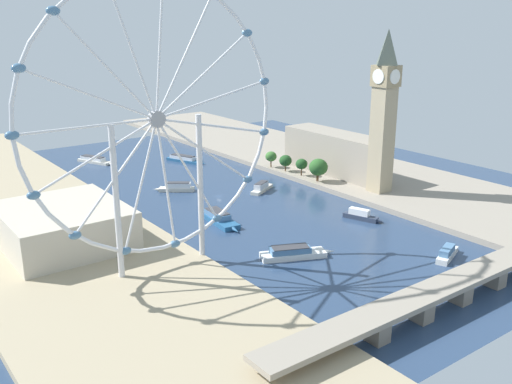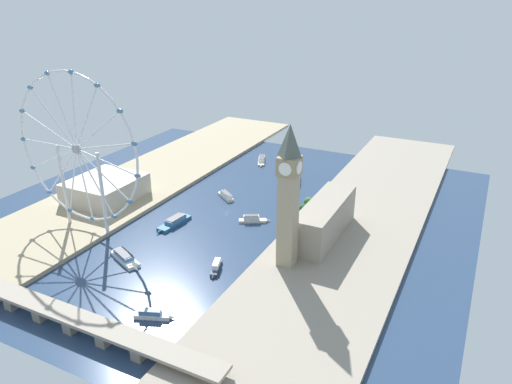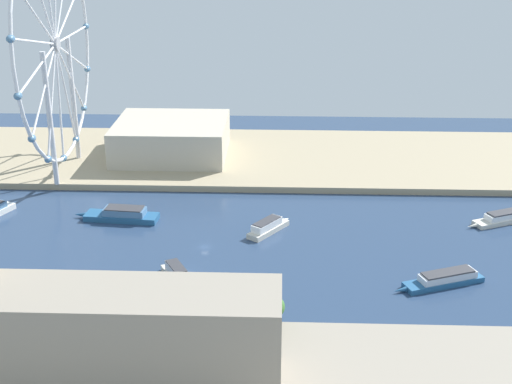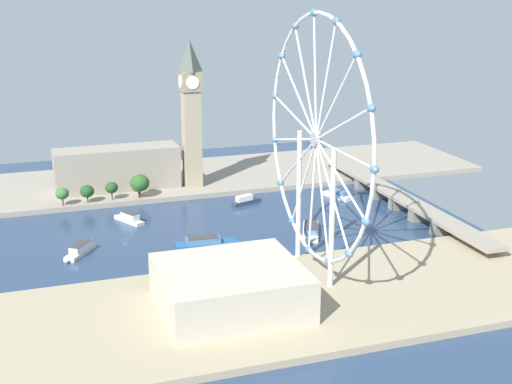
% 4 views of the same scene
% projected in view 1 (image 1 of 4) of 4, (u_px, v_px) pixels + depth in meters
% --- Properties ---
extents(ground_plane, '(372.80, 372.80, 0.00)m').
position_uv_depth(ground_plane, '(219.00, 196.00, 339.68)').
color(ground_plane, navy).
extents(riverbank_left, '(90.00, 520.00, 3.00)m').
position_uv_depth(riverbank_left, '(342.00, 168.00, 397.05)').
color(riverbank_left, gray).
rests_on(riverbank_left, ground_plane).
extents(riverbank_right, '(90.00, 520.00, 3.00)m').
position_uv_depth(riverbank_right, '(45.00, 230.00, 281.43)').
color(riverbank_right, tan).
rests_on(riverbank_right, ground_plane).
extents(clock_tower, '(13.20, 13.20, 92.31)m').
position_uv_depth(clock_tower, '(384.00, 110.00, 325.81)').
color(clock_tower, tan).
rests_on(clock_tower, riverbank_left).
extents(parliament_block, '(22.00, 76.88, 26.43)m').
position_uv_depth(parliament_block, '(335.00, 153.00, 376.70)').
color(parliament_block, gray).
rests_on(parliament_block, riverbank_left).
extents(tree_row_embankment, '(11.62, 55.27, 14.39)m').
position_uv_depth(tree_row_embankment, '(305.00, 165.00, 366.13)').
color(tree_row_embankment, '#513823').
rests_on(tree_row_embankment, riverbank_left).
extents(ferris_wheel, '(109.93, 3.20, 115.30)m').
position_uv_depth(ferris_wheel, '(157.00, 122.00, 221.38)').
color(ferris_wheel, silver).
rests_on(ferris_wheel, riverbank_right).
extents(riverside_hall, '(50.80, 56.22, 17.61)m').
position_uv_depth(riverside_hall, '(63.00, 226.00, 257.84)').
color(riverside_hall, '#BCB29E').
rests_on(riverside_hall, riverbank_right).
extents(river_bridge, '(184.80, 12.62, 8.68)m').
position_uv_depth(river_bridge, '(456.00, 285.00, 213.89)').
color(river_bridge, gray).
rests_on(river_bridge, ground_plane).
extents(tour_boat_0, '(22.40, 17.67, 5.46)m').
position_uv_depth(tour_boat_0, '(177.00, 187.00, 349.20)').
color(tour_boat_0, beige).
rests_on(tour_boat_0, ground_plane).
extents(tour_boat_1, '(10.38, 21.76, 5.67)m').
position_uv_depth(tour_boat_1, '(361.00, 215.00, 300.07)').
color(tour_boat_1, '#2D384C').
rests_on(tour_boat_1, ground_plane).
extents(tour_boat_2, '(16.79, 33.23, 4.81)m').
position_uv_depth(tour_boat_2, '(184.00, 159.00, 419.53)').
color(tour_boat_2, '#235684').
rests_on(tour_boat_2, ground_plane).
extents(tour_boat_3, '(23.68, 14.93, 5.73)m').
position_uv_depth(tour_boat_3, '(262.00, 187.00, 349.37)').
color(tour_boat_3, beige).
rests_on(tour_boat_3, ground_plane).
extents(tour_boat_4, '(11.53, 36.16, 5.65)m').
position_uv_depth(tour_boat_4, '(219.00, 218.00, 296.45)').
color(tour_boat_4, '#235684').
rests_on(tour_boat_4, ground_plane).
extents(tour_boat_5, '(33.06, 19.07, 5.32)m').
position_uv_depth(tour_boat_5, '(293.00, 253.00, 252.85)').
color(tour_boat_5, white).
rests_on(tour_boat_5, ground_plane).
extents(tour_boat_6, '(17.28, 31.72, 4.76)m').
position_uv_depth(tour_boat_6, '(94.00, 160.00, 416.78)').
color(tour_boat_6, beige).
rests_on(tour_boat_6, ground_plane).
extents(tour_boat_7, '(22.81, 11.84, 5.37)m').
position_uv_depth(tour_boat_7, '(448.00, 253.00, 252.72)').
color(tour_boat_7, white).
rests_on(tour_boat_7, ground_plane).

